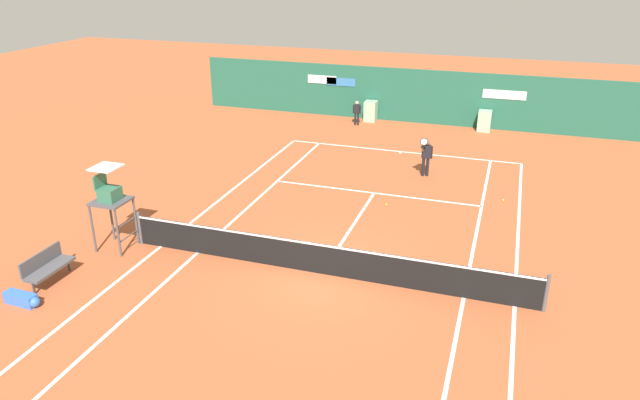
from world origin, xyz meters
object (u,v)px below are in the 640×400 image
(player_on_baseline, at_px, (426,155))
(umpire_chair, at_px, (110,197))
(player_bench, at_px, (47,265))
(tennis_ball_by_sideline, at_px, (503,200))
(tennis_ball_mid_court, at_px, (386,204))
(ball_kid_right_post, at_px, (357,111))
(equipment_bag, at_px, (24,299))

(player_on_baseline, bearing_deg, umpire_chair, 31.73)
(player_bench, height_order, tennis_ball_by_sideline, player_bench)
(tennis_ball_mid_court, bearing_deg, ball_kid_right_post, 110.98)
(equipment_bag, bearing_deg, ball_kid_right_post, 79.14)
(umpire_chair, xyz_separation_m, tennis_ball_mid_court, (7.25, 5.88, -1.69))
(player_on_baseline, bearing_deg, tennis_ball_mid_court, 59.02)
(tennis_ball_by_sideline, bearing_deg, umpire_chair, -145.77)
(player_on_baseline, xyz_separation_m, tennis_ball_mid_court, (-0.84, -3.48, -0.88))
(tennis_ball_mid_court, height_order, tennis_ball_by_sideline, same)
(umpire_chair, xyz_separation_m, player_on_baseline, (8.08, 9.36, -0.81))
(ball_kid_right_post, distance_m, tennis_ball_by_sideline, 11.42)
(player_bench, xyz_separation_m, ball_kid_right_post, (3.94, 18.24, 0.23))
(umpire_chair, distance_m, tennis_ball_mid_court, 9.48)
(umpire_chair, bearing_deg, equipment_bag, -5.26)
(player_bench, distance_m, player_on_baseline, 14.52)
(umpire_chair, height_order, tennis_ball_mid_court, umpire_chair)
(tennis_ball_mid_court, distance_m, tennis_ball_by_sideline, 4.39)
(equipment_bag, height_order, tennis_ball_by_sideline, equipment_bag)
(ball_kid_right_post, bearing_deg, player_on_baseline, 119.24)
(ball_kid_right_post, xyz_separation_m, tennis_ball_mid_court, (3.84, -10.03, -0.71))
(equipment_bag, xyz_separation_m, tennis_ball_by_sideline, (11.58, 11.14, -0.13))
(player_on_baseline, bearing_deg, ball_kid_right_post, -71.92)
(player_bench, relative_size, ball_kid_right_post, 1.17)
(player_bench, bearing_deg, player_on_baseline, 143.59)
(equipment_bag, xyz_separation_m, ball_kid_right_post, (3.72, 19.39, 0.58))
(player_on_baseline, height_order, ball_kid_right_post, player_on_baseline)
(player_bench, bearing_deg, equipment_bag, 10.58)
(ball_kid_right_post, height_order, tennis_ball_by_sideline, ball_kid_right_post)
(equipment_bag, relative_size, tennis_ball_mid_court, 15.71)
(player_on_baseline, bearing_deg, tennis_ball_by_sideline, 134.40)
(equipment_bag, distance_m, ball_kid_right_post, 19.76)
(player_bench, xyz_separation_m, player_on_baseline, (8.62, 11.69, 0.40))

